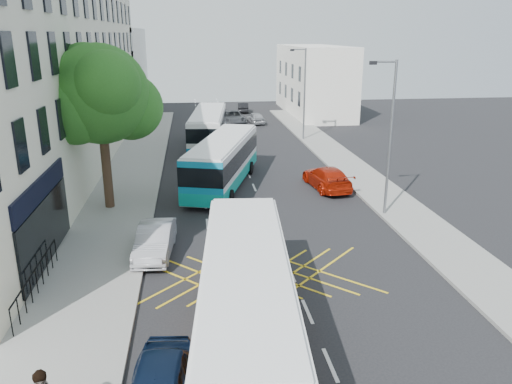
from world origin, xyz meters
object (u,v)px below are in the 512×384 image
object	(u,v)px
bus_far	(208,128)
parked_car_silver	(155,240)
lamp_near	(389,131)
bus_near	(246,303)
distant_car_silver	(256,118)
bus_mid	(223,161)
street_tree	(99,95)
distant_car_grey	(232,118)
red_hatchback	(327,178)
distant_car_dark	(243,107)
lamp_far	(304,89)

from	to	relation	value
bus_far	parked_car_silver	bearing A→B (deg)	-92.20
parked_car_silver	lamp_near	bearing A→B (deg)	21.04
bus_near	distant_car_silver	xyz separation A→B (m)	(5.52, 40.49, -1.04)
lamp_near	bus_mid	world-z (taller)	lamp_near
bus_mid	street_tree	bearing A→B (deg)	-133.55
street_tree	bus_near	world-z (taller)	street_tree
distant_car_grey	red_hatchback	bearing A→B (deg)	-84.65
lamp_near	bus_mid	bearing A→B (deg)	140.32
distant_car_grey	distant_car_dark	xyz separation A→B (m)	(2.04, 8.47, -0.13)
bus_mid	distant_car_dark	distance (m)	31.49
distant_car_silver	street_tree	bearing A→B (deg)	59.55
street_tree	distant_car_silver	world-z (taller)	street_tree
distant_car_silver	distant_car_dark	world-z (taller)	distant_car_silver
parked_car_silver	lamp_far	bearing A→B (deg)	67.95
red_hatchback	parked_car_silver	bearing A→B (deg)	34.56
street_tree	distant_car_dark	bearing A→B (deg)	72.34
street_tree	parked_car_silver	xyz separation A→B (m)	(2.91, -6.44, -5.61)
bus_mid	parked_car_silver	bearing A→B (deg)	-93.10
bus_mid	red_hatchback	world-z (taller)	bus_mid
street_tree	lamp_far	xyz separation A→B (m)	(14.71, 17.03, -1.68)
lamp_far	distant_car_grey	size ratio (longest dim) A/B	1.53
bus_near	bus_far	xyz separation A→B (m)	(-0.02, 29.16, -0.01)
distant_car_dark	lamp_far	bearing A→B (deg)	105.81
bus_near	distant_car_silver	bearing A→B (deg)	87.38
lamp_near	lamp_far	bearing A→B (deg)	90.00
lamp_near	bus_mid	size ratio (longest dim) A/B	0.72
bus_far	red_hatchback	size ratio (longest dim) A/B	2.34
lamp_near	bus_far	world-z (taller)	lamp_near
lamp_far	parked_car_silver	size ratio (longest dim) A/B	1.92
lamp_far	distant_car_dark	distance (m)	18.67
lamp_near	parked_car_silver	size ratio (longest dim) A/B	1.92
bus_far	bus_near	bearing A→B (deg)	-83.76
lamp_far	red_hatchback	distance (m)	15.35
bus_near	distant_car_dark	size ratio (longest dim) A/B	3.12
street_tree	bus_far	distance (m)	17.04
parked_car_silver	distant_car_grey	distance (m)	33.44
distant_car_silver	red_hatchback	bearing A→B (deg)	86.54
bus_far	lamp_near	bearing A→B (deg)	-58.48
red_hatchback	bus_far	bearing A→B (deg)	-67.98
bus_near	distant_car_grey	world-z (taller)	bus_near
lamp_near	bus_near	bearing A→B (deg)	-127.98
distant_car_dark	bus_far	bearing A→B (deg)	80.18
distant_car_grey	distant_car_dark	size ratio (longest dim) A/B	1.43
parked_car_silver	distant_car_silver	xyz separation A→B (m)	(8.74, 32.97, -0.07)
distant_car_grey	lamp_far	bearing A→B (deg)	-63.04
bus_far	distant_car_grey	bearing A→B (deg)	81.39
street_tree	distant_car_silver	size ratio (longest dim) A/B	2.44
red_hatchback	street_tree	bearing A→B (deg)	3.76
lamp_far	bus_mid	distance (m)	15.84
lamp_far	bus_far	size ratio (longest dim) A/B	0.70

